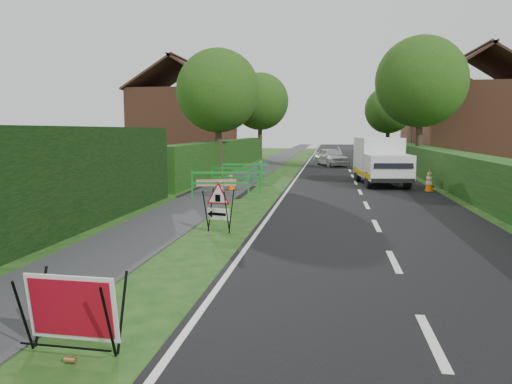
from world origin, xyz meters
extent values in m
plane|color=#154112|center=(0.00, 0.00, 0.00)|extent=(120.00, 120.00, 0.00)
cube|color=black|center=(2.50, 35.00, 0.00)|extent=(6.00, 90.00, 0.02)
cube|color=#2D2D30|center=(-3.00, 35.00, 0.01)|extent=(2.00, 90.00, 0.02)
cube|color=#14380F|center=(-5.00, 22.00, 0.00)|extent=(1.00, 24.00, 1.80)
cube|color=#14380F|center=(6.50, 16.00, 0.00)|extent=(1.20, 50.00, 1.50)
cube|color=brown|center=(-10.00, 30.00, 2.75)|extent=(7.00, 7.00, 5.50)
cube|color=#331E19|center=(-11.75, 30.00, 6.59)|extent=(4.00, 7.40, 2.58)
cube|color=#331E19|center=(-8.25, 30.00, 6.59)|extent=(4.00, 7.40, 2.58)
cube|color=#331E19|center=(-10.00, 30.00, 7.69)|extent=(0.25, 7.40, 0.18)
cube|color=brown|center=(11.00, 28.00, 2.75)|extent=(7.00, 7.00, 5.50)
cube|color=#331E19|center=(9.25, 28.00, 6.59)|extent=(4.00, 7.40, 2.58)
cube|color=#331E19|center=(12.75, 28.00, 6.59)|extent=(4.00, 7.40, 2.58)
cube|color=#331E19|center=(11.00, 28.00, 7.69)|extent=(0.25, 7.40, 0.18)
cube|color=brown|center=(12.00, 42.00, 2.75)|extent=(7.00, 7.00, 5.50)
cube|color=#331E19|center=(10.25, 42.00, 6.59)|extent=(4.00, 7.40, 2.58)
cube|color=#331E19|center=(13.75, 42.00, 6.59)|extent=(4.00, 7.40, 2.58)
cube|color=#331E19|center=(12.00, 42.00, 7.69)|extent=(0.25, 7.40, 0.18)
cylinder|color=#2D2116|center=(-4.60, 18.00, 1.31)|extent=(0.36, 0.36, 2.62)
sphere|color=#1E3E10|center=(-4.60, 18.00, 4.50)|extent=(4.40, 4.40, 4.40)
cylinder|color=#2D2116|center=(6.40, 22.00, 1.49)|extent=(0.36, 0.36, 2.97)
sphere|color=#1E3E10|center=(6.40, 22.00, 5.18)|extent=(5.20, 5.20, 5.20)
cylinder|color=#2D2116|center=(-4.60, 34.00, 1.40)|extent=(0.36, 0.36, 2.80)
sphere|color=#1E3E10|center=(-4.60, 34.00, 4.84)|extent=(4.80, 4.80, 4.80)
cylinder|color=#2D2116|center=(6.40, 38.00, 1.22)|extent=(0.36, 0.36, 2.45)
sphere|color=#1E3E10|center=(6.40, 38.00, 4.23)|extent=(4.20, 4.20, 4.20)
cylinder|color=black|center=(-1.89, -3.49, 0.44)|extent=(0.04, 0.30, 0.85)
cylinder|color=black|center=(-1.88, -3.18, 0.44)|extent=(0.04, 0.30, 0.85)
cylinder|color=black|center=(-0.91, -3.54, 0.44)|extent=(0.04, 0.30, 0.85)
cylinder|color=black|center=(-0.89, -3.22, 0.44)|extent=(0.04, 0.30, 0.85)
cylinder|color=black|center=(-1.40, -3.53, 0.15)|extent=(1.04, 0.07, 0.02)
cube|color=white|center=(-1.39, -3.38, 0.52)|extent=(1.05, 0.17, 0.74)
cube|color=#AD0C1E|center=(-1.39, -3.39, 0.52)|extent=(0.95, 0.15, 0.64)
cylinder|color=black|center=(-1.55, 3.07, 0.52)|extent=(0.10, 0.31, 1.01)
cylinder|color=black|center=(-1.49, 3.31, 0.52)|extent=(0.10, 0.31, 1.01)
cylinder|color=black|center=(-1.02, 2.94, 0.52)|extent=(0.10, 0.31, 1.01)
cylinder|color=black|center=(-0.96, 3.18, 0.52)|extent=(0.10, 0.31, 1.01)
cube|color=white|center=(-1.26, 3.11, 0.45)|extent=(0.55, 0.15, 0.27)
cube|color=black|center=(-1.26, 3.09, 0.45)|extent=(0.39, 0.11, 0.06)
cone|color=black|center=(-1.47, 3.15, 0.45)|extent=(0.16, 0.19, 0.16)
cube|color=black|center=(-1.26, 3.09, 0.84)|extent=(0.13, 0.04, 0.16)
cube|color=silver|center=(3.47, 15.15, 1.22)|extent=(2.07, 3.02, 1.71)
cube|color=silver|center=(3.71, 13.00, 0.89)|extent=(1.96, 2.02, 1.04)
cube|color=black|center=(3.80, 12.13, 1.15)|extent=(1.57, 0.37, 0.48)
cube|color=#E0A40B|center=(2.67, 14.23, 0.55)|extent=(0.49, 4.35, 0.21)
cube|color=#E0A40B|center=(4.45, 14.42, 0.55)|extent=(0.49, 4.35, 0.21)
cube|color=black|center=(3.80, 12.13, 0.42)|extent=(1.73, 0.29, 0.18)
cylinder|color=black|center=(2.92, 12.87, 0.35)|extent=(0.29, 0.73, 0.71)
cylinder|color=black|center=(4.50, 13.04, 0.35)|extent=(0.29, 0.73, 0.71)
cylinder|color=black|center=(2.61, 15.70, 0.35)|extent=(0.29, 0.73, 0.71)
cylinder|color=black|center=(4.19, 15.88, 0.35)|extent=(0.29, 0.73, 0.71)
cube|color=black|center=(5.17, 12.02, 0.02)|extent=(0.38, 0.38, 0.04)
cone|color=#FA6307|center=(5.17, 12.02, 0.42)|extent=(0.32, 0.32, 0.75)
cylinder|color=white|center=(5.17, 12.02, 0.38)|extent=(0.25, 0.25, 0.14)
cylinder|color=white|center=(5.17, 12.02, 0.56)|extent=(0.17, 0.17, 0.10)
cube|color=black|center=(5.56, 14.06, 0.02)|extent=(0.38, 0.38, 0.04)
cone|color=#FA6307|center=(5.56, 14.06, 0.42)|extent=(0.32, 0.32, 0.75)
cylinder|color=white|center=(5.56, 14.06, 0.38)|extent=(0.25, 0.25, 0.14)
cylinder|color=white|center=(5.56, 14.06, 0.56)|extent=(0.17, 0.17, 0.10)
cube|color=black|center=(4.82, 15.19, 0.02)|extent=(0.38, 0.38, 0.04)
cone|color=#FA6307|center=(4.82, 15.19, 0.42)|extent=(0.32, 0.32, 0.75)
cylinder|color=white|center=(4.82, 15.19, 0.38)|extent=(0.25, 0.25, 0.14)
cylinder|color=white|center=(4.82, 15.19, 0.56)|extent=(0.17, 0.17, 0.10)
cube|color=black|center=(-2.59, 9.25, 0.02)|extent=(0.38, 0.38, 0.04)
cone|color=#FA6307|center=(-2.59, 9.25, 0.42)|extent=(0.32, 0.32, 0.75)
cylinder|color=white|center=(-2.59, 9.25, 0.38)|extent=(0.25, 0.25, 0.14)
cylinder|color=white|center=(-2.59, 9.25, 0.56)|extent=(0.17, 0.17, 0.10)
cube|color=black|center=(-2.62, 11.40, 0.02)|extent=(0.38, 0.38, 0.04)
cone|color=#FA6307|center=(-2.62, 11.40, 0.42)|extent=(0.32, 0.32, 0.75)
cylinder|color=white|center=(-2.62, 11.40, 0.38)|extent=(0.25, 0.25, 0.14)
cylinder|color=white|center=(-2.62, 11.40, 0.56)|extent=(0.17, 0.17, 0.10)
cube|color=#188428|center=(-3.50, 8.85, 0.50)|extent=(0.06, 0.06, 1.00)
cube|color=#188428|center=(-1.54, 9.21, 0.50)|extent=(0.06, 0.06, 1.00)
cube|color=#188428|center=(-2.52, 9.03, 0.92)|extent=(1.98, 0.41, 0.08)
cube|color=#188428|center=(-2.52, 9.03, 0.55)|extent=(1.98, 0.41, 0.08)
cube|color=#188428|center=(-3.50, 8.85, 0.02)|extent=(0.12, 0.36, 0.04)
cube|color=#188428|center=(-1.54, 9.21, 0.02)|extent=(0.12, 0.36, 0.04)
cube|color=#188428|center=(-3.35, 11.26, 0.50)|extent=(0.06, 0.06, 1.00)
cube|color=#188428|center=(-1.37, 10.98, 0.50)|extent=(0.06, 0.06, 1.00)
cube|color=#188428|center=(-2.36, 11.12, 0.92)|extent=(1.99, 0.33, 0.08)
cube|color=#188428|center=(-2.36, 11.12, 0.55)|extent=(1.99, 0.33, 0.08)
cube|color=#188428|center=(-3.35, 11.26, 0.02)|extent=(0.11, 0.35, 0.04)
cube|color=#188428|center=(-1.37, 10.98, 0.02)|extent=(0.11, 0.35, 0.04)
cube|color=#188428|center=(-3.37, 13.30, 0.50)|extent=(0.06, 0.06, 1.00)
cube|color=#188428|center=(-1.39, 13.57, 0.50)|extent=(0.06, 0.06, 1.00)
cube|color=#188428|center=(-2.38, 13.43, 0.92)|extent=(1.99, 0.32, 0.08)
cube|color=#188428|center=(-2.38, 13.43, 0.55)|extent=(1.99, 0.32, 0.08)
cube|color=#188428|center=(-3.37, 13.30, 0.02)|extent=(0.11, 0.35, 0.04)
cube|color=#188428|center=(-1.39, 13.57, 0.02)|extent=(0.11, 0.35, 0.04)
cube|color=#188428|center=(-1.82, 13.60, 0.50)|extent=(0.05, 0.05, 1.00)
cube|color=#188428|center=(-1.93, 15.59, 0.50)|extent=(0.05, 0.05, 1.00)
cube|color=#188428|center=(-1.87, 14.59, 0.92)|extent=(0.15, 2.00, 0.08)
cube|color=#188428|center=(-1.87, 14.59, 0.55)|extent=(0.15, 2.00, 0.08)
cube|color=#188428|center=(-1.82, 13.60, 0.02)|extent=(0.35, 0.08, 0.04)
cube|color=#188428|center=(-1.93, 15.59, 0.02)|extent=(0.35, 0.08, 0.04)
cube|color=red|center=(-2.91, 10.07, 0.00)|extent=(1.45, 0.48, 0.25)
cylinder|color=#BF7F4C|center=(-1.32, -3.58, 0.00)|extent=(0.12, 0.07, 0.07)
imported|color=silver|center=(1.40, 26.25, 0.62)|extent=(2.69, 3.89, 1.23)
camera|label=1|loc=(1.31, -8.17, 2.40)|focal=35.00mm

